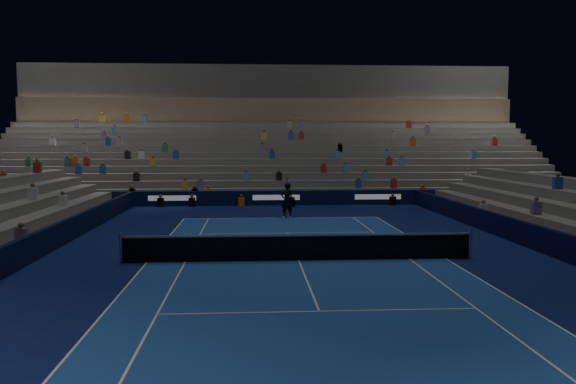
% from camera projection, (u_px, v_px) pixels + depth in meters
% --- Properties ---
extents(ground, '(90.00, 90.00, 0.00)m').
position_uv_depth(ground, '(299.00, 261.00, 21.26)').
color(ground, '#0C164A').
rests_on(ground, ground).
extents(court_surface, '(10.97, 23.77, 0.01)m').
position_uv_depth(court_surface, '(299.00, 261.00, 21.26)').
color(court_surface, '#1B4696').
rests_on(court_surface, ground).
extents(sponsor_barrier_far, '(44.00, 0.25, 1.00)m').
position_uv_depth(sponsor_barrier_far, '(276.00, 198.00, 39.60)').
color(sponsor_barrier_far, black).
rests_on(sponsor_barrier_far, ground).
extents(sponsor_barrier_east, '(0.25, 37.00, 1.00)m').
position_uv_depth(sponsor_barrier_east, '(556.00, 244.00, 21.84)').
color(sponsor_barrier_east, black).
rests_on(sponsor_barrier_east, ground).
extents(sponsor_barrier_west, '(0.25, 37.00, 1.00)m').
position_uv_depth(sponsor_barrier_west, '(26.00, 250.00, 20.59)').
color(sponsor_barrier_west, black).
rests_on(sponsor_barrier_west, ground).
extents(grandstand_main, '(44.00, 15.20, 11.20)m').
position_uv_depth(grandstand_main, '(271.00, 153.00, 48.70)').
color(grandstand_main, slate).
rests_on(grandstand_main, ground).
extents(tennis_net, '(12.90, 0.10, 1.10)m').
position_uv_depth(tennis_net, '(299.00, 247.00, 21.21)').
color(tennis_net, '#B2B2B7').
rests_on(tennis_net, ground).
extents(tennis_player, '(0.84, 0.66, 2.01)m').
position_uv_depth(tennis_player, '(287.00, 201.00, 32.91)').
color(tennis_player, black).
rests_on(tennis_player, ground).
extents(broadcast_camera, '(0.48, 0.93, 0.63)m').
position_uv_depth(broadcast_camera, '(291.00, 202.00, 38.70)').
color(broadcast_camera, black).
rests_on(broadcast_camera, ground).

